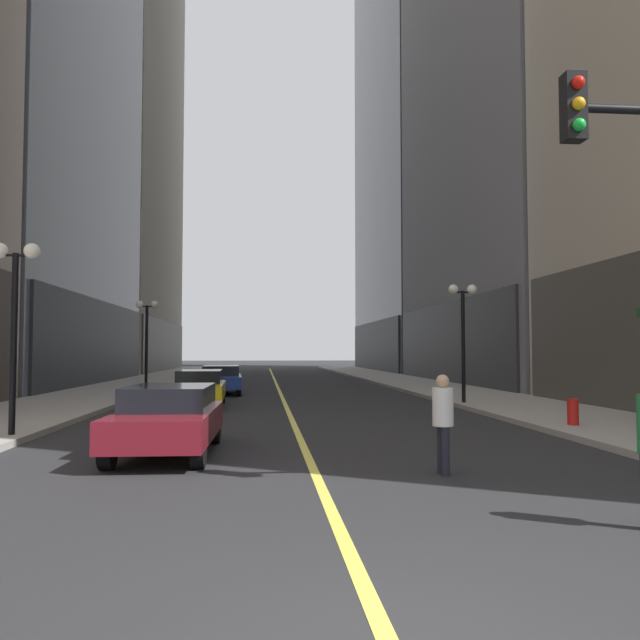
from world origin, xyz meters
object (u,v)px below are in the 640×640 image
Objects in this scene: street_lamp_left_near at (15,295)px; car_yellow at (200,387)px; street_lamp_right_mid at (463,317)px; car_blue at (221,378)px; pedestrian_in_white_shirt at (443,417)px; car_maroon at (169,417)px; fire_hydrant_right at (573,415)px; street_lamp_left_far at (147,325)px.

car_yellow is at bearing 68.20° from street_lamp_left_near.
street_lamp_left_near is 1.00× the size of street_lamp_right_mid.
car_blue is 1.08× the size of street_lamp_right_mid.
street_lamp_left_near is (-8.46, 4.61, 2.32)m from pedestrian_in_white_shirt.
street_lamp_right_mid is at bearing 47.68° from car_maroon.
car_blue is 17.80m from fire_hydrant_right.
car_blue is at bearing 76.97° from street_lamp_left_near.
car_maroon is 2.61× the size of pedestrian_in_white_shirt.
fire_hydrant_right is at bearing -85.99° from street_lamp_right_mid.
car_yellow is 7.28m from car_blue.
car_maroon is at bearing 152.88° from pedestrian_in_white_shirt.
car_maroon is 17.74m from car_blue.
street_lamp_right_mid is at bearing -3.10° from car_yellow.
car_yellow is (-0.42, 10.47, 0.00)m from car_maroon.
car_yellow is 5.96× the size of fire_hydrant_right.
street_lamp_left_far is 1.00× the size of street_lamp_right_mid.
street_lamp_left_near is 5.54× the size of fire_hydrant_right.
fire_hydrant_right is (9.70, -14.92, -0.32)m from car_blue.
car_blue is 5.98× the size of fire_hydrant_right.
street_lamp_left_near is (-3.73, 2.19, 2.54)m from car_maroon.
car_maroon is 0.95× the size of street_lamp_left_near.
street_lamp_right_mid is at bearing -33.83° from street_lamp_left_far.
car_yellow is 9.27m from street_lamp_left_near.
car_yellow is 1.08× the size of street_lamp_right_mid.
street_lamp_left_near reaches higher than car_yellow.
street_lamp_left_far is (-3.73, 18.53, 2.54)m from car_maroon.
car_yellow is at bearing -67.67° from street_lamp_left_far.
street_lamp_left_far is at bearing 101.39° from car_maroon.
street_lamp_left_near is 13.62m from fire_hydrant_right.
street_lamp_left_far is at bearing 167.56° from car_blue.
pedestrian_in_white_shirt is 13.32m from street_lamp_right_mid.
fire_hydrant_right is (9.57, 2.82, -0.32)m from car_maroon.
car_blue is at bearing 123.03° from fire_hydrant_right.
pedestrian_in_white_shirt is at bearing -68.02° from street_lamp_left_far.
street_lamp_left_far reaches higher than pedestrian_in_white_shirt.
pedestrian_in_white_shirt is (4.72, -2.42, 0.22)m from car_maroon.
car_yellow reaches higher than fire_hydrant_right.
street_lamp_left_far is at bearing 111.98° from pedestrian_in_white_shirt.
car_blue is at bearing 103.55° from pedestrian_in_white_shirt.
street_lamp_left_far reaches higher than car_maroon.
car_yellow is 1.08× the size of street_lamp_left_near.
street_lamp_left_near is at bearing -148.75° from street_lamp_right_mid.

